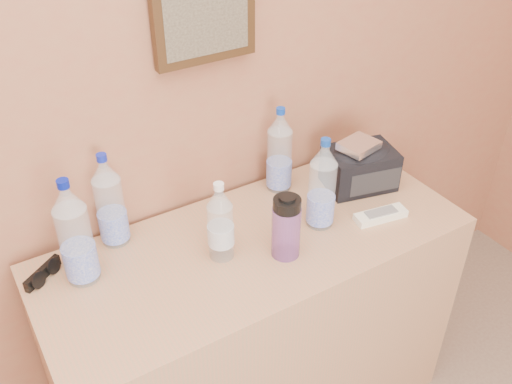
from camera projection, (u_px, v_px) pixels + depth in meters
picture_frame at (204, 17)px, 1.53m from camera, size 0.30×0.03×0.25m
dresser at (256, 333)px, 1.92m from camera, size 1.29×0.54×0.81m
pet_large_a at (75, 237)px, 1.48m from camera, size 0.09×0.09×0.32m
pet_large_b at (110, 204)px, 1.61m from camera, size 0.08×0.08×0.30m
pet_large_c at (279, 154)px, 1.84m from camera, size 0.08×0.08×0.29m
pet_large_d at (322, 188)px, 1.68m from camera, size 0.08×0.08×0.30m
pet_small at (220, 225)px, 1.57m from camera, size 0.07×0.07×0.25m
nalgene_bottle at (286, 226)px, 1.58m from camera, size 0.08×0.08×0.20m
sunglasses at (43, 273)px, 1.55m from camera, size 0.13×0.11×0.03m
ac_remote at (381, 215)px, 1.77m from camera, size 0.17×0.08×0.02m
toiletry_bag at (360, 166)px, 1.88m from camera, size 0.25×0.21×0.15m
foil_packet at (359, 145)px, 1.82m from camera, size 0.13×0.12×0.02m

